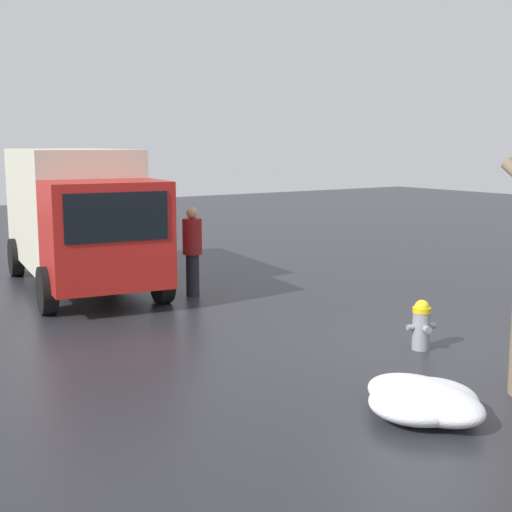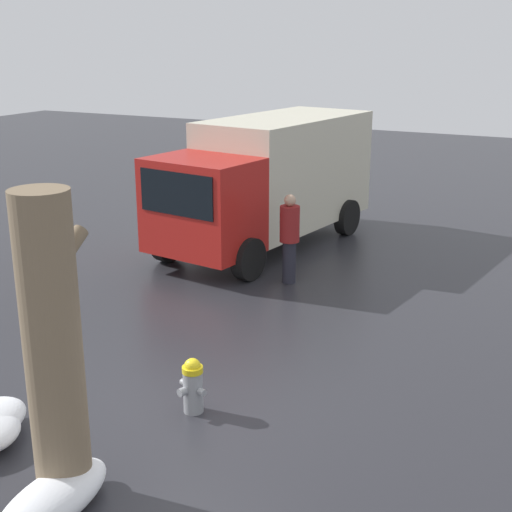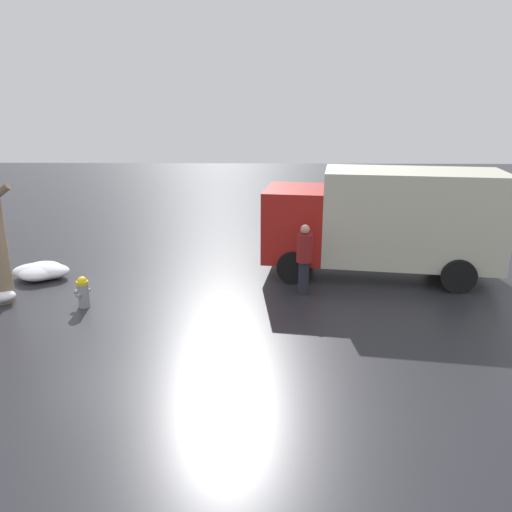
% 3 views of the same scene
% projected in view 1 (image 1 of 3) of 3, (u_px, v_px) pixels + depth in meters
% --- Properties ---
extents(ground_plane, '(60.00, 60.00, 0.00)m').
position_uv_depth(ground_plane, '(420.00, 349.00, 10.99)').
color(ground_plane, '#28282D').
extents(fire_hydrant, '(0.38, 0.47, 0.78)m').
position_uv_depth(fire_hydrant, '(421.00, 324.00, 10.92)').
color(fire_hydrant, gray).
rests_on(fire_hydrant, ground_plane).
extents(delivery_truck, '(6.67, 3.25, 3.01)m').
position_uv_depth(delivery_truck, '(78.00, 212.00, 15.63)').
color(delivery_truck, red).
rests_on(delivery_truck, ground_plane).
extents(pedestrian, '(0.40, 0.40, 1.85)m').
position_uv_depth(pedestrian, '(192.00, 248.00, 14.69)').
color(pedestrian, '#23232D').
rests_on(pedestrian, ground_plane).
extents(snow_pile_curbside, '(1.59, 0.96, 0.43)m').
position_uv_depth(snow_pile_curbside, '(424.00, 399.00, 8.25)').
color(snow_pile_curbside, white).
rests_on(snow_pile_curbside, ground_plane).
extents(snow_pile_by_tree, '(1.17, 1.35, 0.42)m').
position_uv_depth(snow_pile_by_tree, '(424.00, 401.00, 8.21)').
color(snow_pile_by_tree, white).
rests_on(snow_pile_by_tree, ground_plane).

